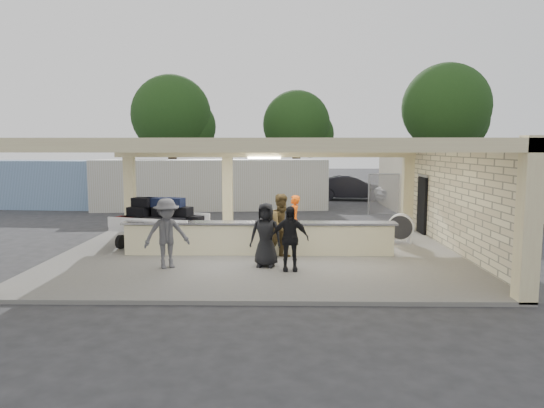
{
  "coord_description": "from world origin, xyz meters",
  "views": [
    {
      "loc": [
        0.63,
        -14.83,
        3.31
      ],
      "look_at": [
        0.37,
        1.0,
        1.44
      ],
      "focal_mm": 32.0,
      "sensor_mm": 36.0,
      "label": 1
    }
  ],
  "objects_px": {
    "car_white_a": "(419,193)",
    "baggage_handler": "(294,220)",
    "passenger_a": "(283,226)",
    "passenger_d": "(266,235)",
    "car_white_b": "(476,191)",
    "passenger_c": "(167,233)",
    "drum_fan": "(401,227)",
    "passenger_b": "(290,238)",
    "container_white": "(211,184)",
    "baggage_counter": "(259,238)",
    "luggage_cart": "(159,219)",
    "container_blue": "(46,184)",
    "car_dark": "(351,188)"
  },
  "relations": [
    {
      "from": "passenger_b",
      "to": "container_blue",
      "type": "xyz_separation_m",
      "value": [
        -13.05,
        13.8,
        0.34
      ]
    },
    {
      "from": "car_white_b",
      "to": "passenger_a",
      "type": "bearing_deg",
      "value": 153.93
    },
    {
      "from": "car_white_b",
      "to": "passenger_b",
      "type": "bearing_deg",
      "value": 157.03
    },
    {
      "from": "passenger_a",
      "to": "passenger_c",
      "type": "bearing_deg",
      "value": 165.95
    },
    {
      "from": "passenger_b",
      "to": "container_blue",
      "type": "height_order",
      "value": "container_blue"
    },
    {
      "from": "baggage_handler",
      "to": "passenger_a",
      "type": "bearing_deg",
      "value": 2.43
    },
    {
      "from": "baggage_counter",
      "to": "luggage_cart",
      "type": "height_order",
      "value": "luggage_cart"
    },
    {
      "from": "container_white",
      "to": "car_white_a",
      "type": "bearing_deg",
      "value": 5.53
    },
    {
      "from": "car_dark",
      "to": "container_white",
      "type": "height_order",
      "value": "container_white"
    },
    {
      "from": "passenger_c",
      "to": "container_blue",
      "type": "bearing_deg",
      "value": 99.85
    },
    {
      "from": "passenger_d",
      "to": "car_white_b",
      "type": "relative_size",
      "value": 0.35
    },
    {
      "from": "baggage_handler",
      "to": "passenger_c",
      "type": "distance_m",
      "value": 4.58
    },
    {
      "from": "car_dark",
      "to": "passenger_a",
      "type": "bearing_deg",
      "value": 174.08
    },
    {
      "from": "drum_fan",
      "to": "container_white",
      "type": "bearing_deg",
      "value": 149.36
    },
    {
      "from": "car_dark",
      "to": "container_white",
      "type": "xyz_separation_m",
      "value": [
        -8.14,
        -4.51,
        0.56
      ]
    },
    {
      "from": "drum_fan",
      "to": "car_white_a",
      "type": "relative_size",
      "value": 0.21
    },
    {
      "from": "passenger_a",
      "to": "car_white_a",
      "type": "distance_m",
      "value": 16.2
    },
    {
      "from": "luggage_cart",
      "to": "container_blue",
      "type": "distance_m",
      "value": 14.03
    },
    {
      "from": "car_white_a",
      "to": "baggage_handler",
      "type": "bearing_deg",
      "value": 136.34
    },
    {
      "from": "baggage_handler",
      "to": "container_white",
      "type": "bearing_deg",
      "value": -143.66
    },
    {
      "from": "baggage_counter",
      "to": "container_white",
      "type": "xyz_separation_m",
      "value": [
        -3.04,
        11.44,
        0.74
      ]
    },
    {
      "from": "drum_fan",
      "to": "passenger_d",
      "type": "distance_m",
      "value": 5.56
    },
    {
      "from": "passenger_a",
      "to": "passenger_b",
      "type": "bearing_deg",
      "value": -118.69
    },
    {
      "from": "luggage_cart",
      "to": "car_white_b",
      "type": "relative_size",
      "value": 0.62
    },
    {
      "from": "luggage_cart",
      "to": "drum_fan",
      "type": "height_order",
      "value": "luggage_cart"
    },
    {
      "from": "car_white_a",
      "to": "passenger_c",
      "type": "bearing_deg",
      "value": 132.18
    },
    {
      "from": "car_dark",
      "to": "container_blue",
      "type": "xyz_separation_m",
      "value": [
        -17.28,
        -4.08,
        0.53
      ]
    },
    {
      "from": "car_white_b",
      "to": "container_blue",
      "type": "xyz_separation_m",
      "value": [
        -24.12,
        -1.72,
        0.51
      ]
    },
    {
      "from": "passenger_b",
      "to": "passenger_a",
      "type": "bearing_deg",
      "value": 95.48
    },
    {
      "from": "drum_fan",
      "to": "passenger_c",
      "type": "height_order",
      "value": "passenger_c"
    },
    {
      "from": "drum_fan",
      "to": "car_dark",
      "type": "relative_size",
      "value": 0.21
    },
    {
      "from": "passenger_d",
      "to": "passenger_c",
      "type": "bearing_deg",
      "value": -165.43
    },
    {
      "from": "drum_fan",
      "to": "car_white_b",
      "type": "xyz_separation_m",
      "value": [
        7.25,
        11.79,
        0.16
      ]
    },
    {
      "from": "passenger_d",
      "to": "baggage_handler",
      "type": "bearing_deg",
      "value": 83.57
    },
    {
      "from": "passenger_d",
      "to": "car_white_b",
      "type": "distance_m",
      "value": 19.1
    },
    {
      "from": "passenger_c",
      "to": "drum_fan",
      "type": "bearing_deg",
      "value": 0.47
    },
    {
      "from": "baggage_handler",
      "to": "passenger_a",
      "type": "distance_m",
      "value": 1.84
    },
    {
      "from": "baggage_counter",
      "to": "passenger_a",
      "type": "xyz_separation_m",
      "value": [
        0.71,
        -0.5,
        0.45
      ]
    },
    {
      "from": "passenger_d",
      "to": "car_white_a",
      "type": "distance_m",
      "value": 17.3
    },
    {
      "from": "car_white_b",
      "to": "car_dark",
      "type": "distance_m",
      "value": 7.24
    },
    {
      "from": "luggage_cart",
      "to": "container_white",
      "type": "bearing_deg",
      "value": 104.35
    },
    {
      "from": "baggage_handler",
      "to": "passenger_a",
      "type": "relative_size",
      "value": 0.88
    },
    {
      "from": "passenger_d",
      "to": "car_dark",
      "type": "height_order",
      "value": "passenger_d"
    },
    {
      "from": "baggage_counter",
      "to": "car_dark",
      "type": "relative_size",
      "value": 1.79
    },
    {
      "from": "luggage_cart",
      "to": "passenger_c",
      "type": "distance_m",
      "value": 2.89
    },
    {
      "from": "drum_fan",
      "to": "car_white_a",
      "type": "xyz_separation_m",
      "value": [
        3.98,
        11.79,
        0.06
      ]
    },
    {
      "from": "baggage_counter",
      "to": "passenger_b",
      "type": "xyz_separation_m",
      "value": [
        0.88,
        -1.94,
        0.36
      ]
    },
    {
      "from": "car_white_a",
      "to": "container_white",
      "type": "xyz_separation_m",
      "value": [
        -11.71,
        -2.16,
        0.64
      ]
    },
    {
      "from": "passenger_a",
      "to": "car_dark",
      "type": "bearing_deg",
      "value": 39.56
    },
    {
      "from": "passenger_b",
      "to": "passenger_c",
      "type": "distance_m",
      "value": 3.26
    }
  ]
}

